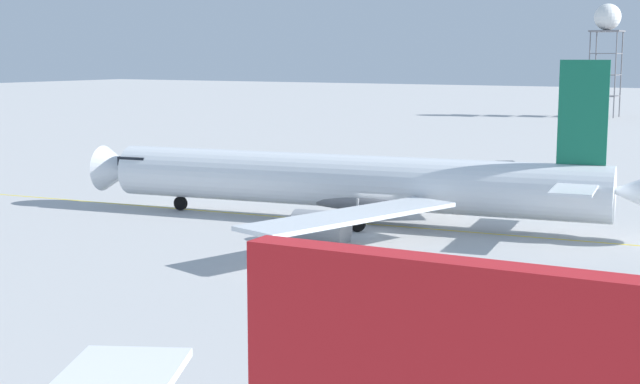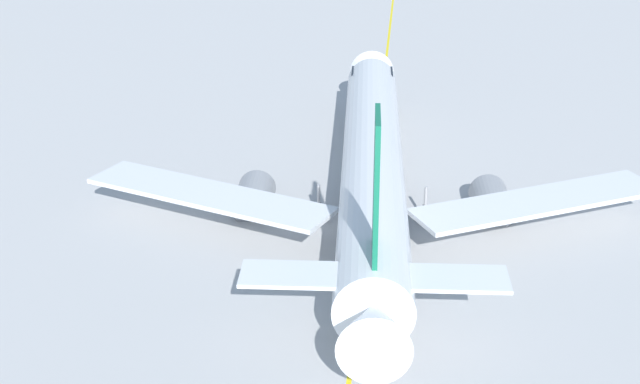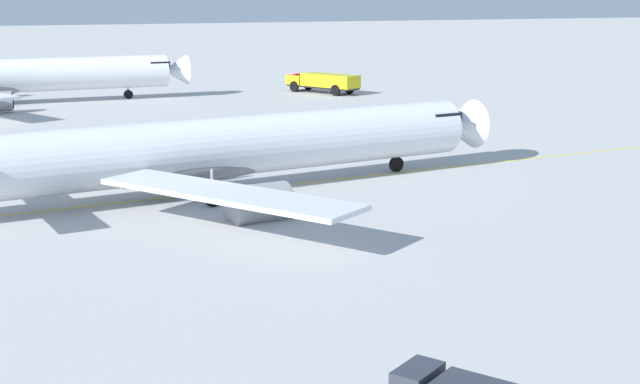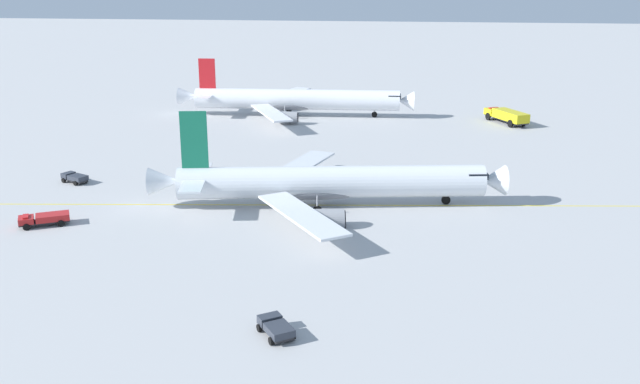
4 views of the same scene
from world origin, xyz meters
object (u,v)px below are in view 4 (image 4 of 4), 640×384
fire_tender_truck (507,115)px  airliner_main (327,184)px  airliner_secondary (294,100)px  ops_pickup_truck (44,219)px  baggage_truck_truck (75,178)px  baggage_truck_truck_extra (276,327)px

fire_tender_truck → airliner_main: bearing=122.9°
airliner_secondary → ops_pickup_truck: airliner_secondary is taller
airliner_main → fire_tender_truck: bearing=52.7°
airliner_secondary → baggage_truck_truck: size_ratio=11.28×
baggage_truck_truck_extra → baggage_truck_truck: bearing=7.9°
airliner_secondary → airliner_main: bearing=-79.4°
airliner_secondary → baggage_truck_truck: (22.79, 48.15, -2.41)m
fire_tender_truck → baggage_truck_truck: 78.06m
fire_tender_truck → baggage_truck_truck: (63.07, 45.99, -0.83)m
baggage_truck_truck → baggage_truck_truck_extra: size_ratio=1.02×
ops_pickup_truck → baggage_truck_truck_extra: 37.70m
ops_pickup_truck → baggage_truck_truck_extra: ops_pickup_truck is taller
fire_tender_truck → baggage_truck_truck: fire_tender_truck is taller
fire_tender_truck → baggage_truck_truck_extra: 89.35m
baggage_truck_truck → airliner_main: bearing=-162.6°
ops_pickup_truck → baggage_truck_truck_extra: size_ratio=1.44×
airliner_main → baggage_truck_truck: 35.59m
fire_tender_truck → baggage_truck_truck_extra: fire_tender_truck is taller
baggage_truck_truck_extra → ops_pickup_truck: bearing=20.1°
airliner_main → airliner_secondary: airliner_main is taller
airliner_main → airliner_secondary: size_ratio=0.95×
airliner_secondary → baggage_truck_truck_extra: 87.65m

